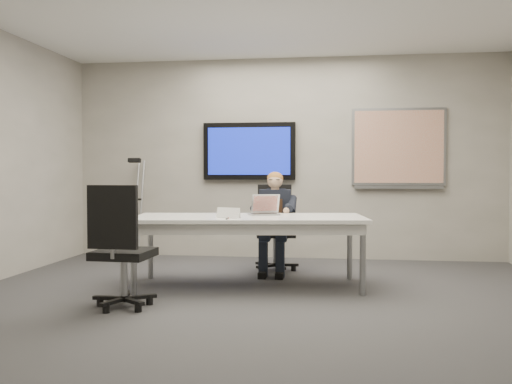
# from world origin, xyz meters

# --- Properties ---
(floor) EXTENTS (6.00, 6.00, 0.02)m
(floor) POSITION_xyz_m (0.00, 0.00, 0.00)
(floor) COLOR #343437
(floor) RESTS_ON ground
(wall_back) EXTENTS (6.00, 0.02, 2.80)m
(wall_back) POSITION_xyz_m (0.00, 3.00, 1.40)
(wall_back) COLOR gray
(wall_back) RESTS_ON ground
(wall_front) EXTENTS (6.00, 0.02, 2.80)m
(wall_front) POSITION_xyz_m (0.00, -3.00, 1.40)
(wall_front) COLOR gray
(wall_front) RESTS_ON ground
(conference_table) EXTENTS (2.52, 1.30, 0.74)m
(conference_table) POSITION_xyz_m (-0.19, 0.92, 0.66)
(conference_table) COLOR white
(conference_table) RESTS_ON ground
(tv_display) EXTENTS (1.30, 0.09, 0.80)m
(tv_display) POSITION_xyz_m (-0.50, 2.95, 1.50)
(tv_display) COLOR black
(tv_display) RESTS_ON wall_back
(whiteboard) EXTENTS (1.25, 0.08, 1.10)m
(whiteboard) POSITION_xyz_m (1.55, 2.97, 1.53)
(whiteboard) COLOR gray
(whiteboard) RESTS_ON wall_back
(office_chair_far) EXTENTS (0.57, 0.57, 1.05)m
(office_chair_far) POSITION_xyz_m (-0.02, 1.94, 0.33)
(office_chair_far) COLOR black
(office_chair_far) RESTS_ON ground
(office_chair_near) EXTENTS (0.54, 0.54, 1.10)m
(office_chair_near) POSITION_xyz_m (-1.15, -0.20, 0.34)
(office_chair_near) COLOR black
(office_chair_near) RESTS_ON ground
(seated_person) EXTENTS (0.38, 0.66, 1.21)m
(seated_person) POSITION_xyz_m (-0.02, 1.70, 0.49)
(seated_person) COLOR #1C2330
(seated_person) RESTS_ON office_chair_far
(crutch) EXTENTS (0.24, 0.69, 1.48)m
(crutch) POSITION_xyz_m (-2.06, 2.77, 0.72)
(crutch) COLOR #9EA1A5
(crutch) RESTS_ON ground
(laptop) EXTENTS (0.37, 0.40, 0.22)m
(laptop) POSITION_xyz_m (-0.06, 1.16, 0.80)
(laptop) COLOR #AEAEB0
(laptop) RESTS_ON conference_table
(name_tent) EXTENTS (0.27, 0.16, 0.10)m
(name_tent) POSITION_xyz_m (-0.37, 0.70, 0.79)
(name_tent) COLOR white
(name_tent) RESTS_ON conference_table
(pen) EXTENTS (0.02, 0.15, 0.01)m
(pen) POSITION_xyz_m (-0.35, 0.54, 0.75)
(pen) COLOR black
(pen) RESTS_ON conference_table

